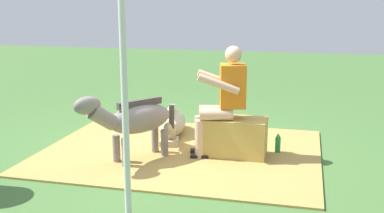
% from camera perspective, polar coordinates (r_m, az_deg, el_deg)
% --- Properties ---
extents(ground_plane, '(24.00, 24.00, 0.00)m').
position_cam_1_polar(ground_plane, '(6.04, -2.55, -5.43)').
color(ground_plane, '#426B33').
extents(hay_patch, '(3.45, 2.67, 0.02)m').
position_cam_1_polar(hay_patch, '(5.98, -1.34, -5.48)').
color(hay_patch, '#AD8C47').
rests_on(hay_patch, ground).
extents(hay_bale, '(0.74, 0.42, 0.49)m').
position_cam_1_polar(hay_bale, '(5.76, 5.37, -3.82)').
color(hay_bale, tan).
rests_on(hay_bale, ground).
extents(person_seated, '(0.71, 0.52, 1.37)m').
position_cam_1_polar(person_seated, '(5.63, 3.80, 1.23)').
color(person_seated, '#D8AD8C').
rests_on(person_seated, ground).
extents(pony_standing, '(0.93, 1.16, 0.88)m').
position_cam_1_polar(pony_standing, '(5.53, -7.12, -1.61)').
color(pony_standing, slate).
rests_on(pony_standing, ground).
extents(pony_lying, '(0.59, 1.36, 0.42)m').
position_cam_1_polar(pony_lying, '(6.60, -2.58, -2.10)').
color(pony_lying, tan).
rests_on(pony_lying, ground).
extents(soda_bottle, '(0.07, 0.07, 0.27)m').
position_cam_1_polar(soda_bottle, '(5.97, 10.44, -4.50)').
color(soda_bottle, '#268C3F').
rests_on(soda_bottle, ground).
extents(tent_pole_left, '(0.06, 0.06, 2.28)m').
position_cam_1_polar(tent_pole_left, '(4.00, -8.24, 1.82)').
color(tent_pole_left, silver).
rests_on(tent_pole_left, ground).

